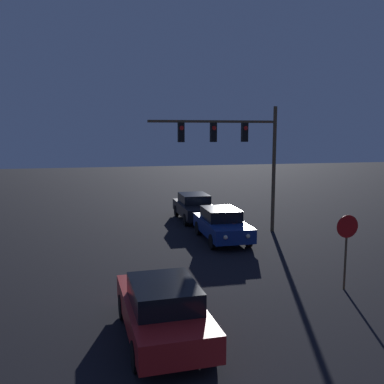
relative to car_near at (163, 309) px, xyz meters
The scene contains 5 objects.
car_near is the anchor object (origin of this frame).
car_mid 9.68m from the car_near, 64.54° to the left, with size 1.85×4.36×1.47m.
car_far 14.07m from the car_near, 73.44° to the left, with size 1.83×4.35×1.47m.
traffic_signal_mast 11.80m from the car_near, 61.86° to the left, with size 6.33×0.30×6.20m.
stop_sign 6.51m from the car_near, 17.25° to the left, with size 0.73×0.07×2.42m.
Camera 1 is at (-3.40, -1.28, 4.99)m, focal length 40.00 mm.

